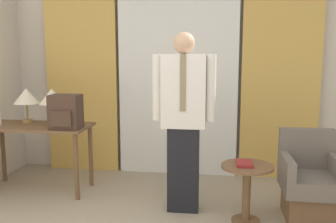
% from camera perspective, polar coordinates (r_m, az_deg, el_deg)
% --- Properties ---
extents(wall_back, '(10.00, 0.06, 2.70)m').
position_cam_1_polar(wall_back, '(4.96, 1.65, 6.16)').
color(wall_back, beige).
rests_on(wall_back, ground_plane).
extents(curtain_sheer_center, '(1.54, 0.06, 2.58)m').
position_cam_1_polar(curtain_sheer_center, '(4.84, 1.48, 5.38)').
color(curtain_sheer_center, white).
rests_on(curtain_sheer_center, ground_plane).
extents(curtain_drape_left, '(0.96, 0.06, 2.58)m').
position_cam_1_polar(curtain_drape_left, '(5.14, -13.00, 5.36)').
color(curtain_drape_left, gold).
rests_on(curtain_drape_left, ground_plane).
extents(curtain_drape_right, '(0.96, 0.06, 2.58)m').
position_cam_1_polar(curtain_drape_right, '(4.87, 16.79, 5.02)').
color(curtain_drape_right, gold).
rests_on(curtain_drape_right, ground_plane).
extents(desk, '(1.25, 0.58, 0.77)m').
position_cam_1_polar(desk, '(4.56, -19.47, -3.36)').
color(desk, brown).
rests_on(desk, ground_plane).
extents(table_lamp_left, '(0.29, 0.29, 0.41)m').
position_cam_1_polar(table_lamp_left, '(4.68, -20.78, 2.09)').
color(table_lamp_left, '#9E7F47').
rests_on(table_lamp_left, desk).
extents(table_lamp_right, '(0.29, 0.29, 0.41)m').
position_cam_1_polar(table_lamp_right, '(4.54, -17.27, 2.07)').
color(table_lamp_right, '#9E7F47').
rests_on(table_lamp_right, desk).
extents(backpack, '(0.32, 0.26, 0.37)m').
position_cam_1_polar(backpack, '(4.20, -15.35, -0.08)').
color(backpack, '#422D23').
rests_on(backpack, desk).
extents(person, '(0.62, 0.21, 1.79)m').
position_cam_1_polar(person, '(3.68, 2.39, -0.64)').
color(person, black).
rests_on(person, ground_plane).
extents(armchair, '(0.55, 0.58, 0.84)m').
position_cam_1_polar(armchair, '(3.94, 20.79, -10.41)').
color(armchair, brown).
rests_on(armchair, ground_plane).
extents(side_table, '(0.49, 0.49, 0.56)m').
position_cam_1_polar(side_table, '(3.64, 11.91, -10.72)').
color(side_table, brown).
rests_on(side_table, ground_plane).
extents(book, '(0.15, 0.21, 0.03)m').
position_cam_1_polar(book, '(3.57, 11.57, -7.79)').
color(book, maroon).
rests_on(book, side_table).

